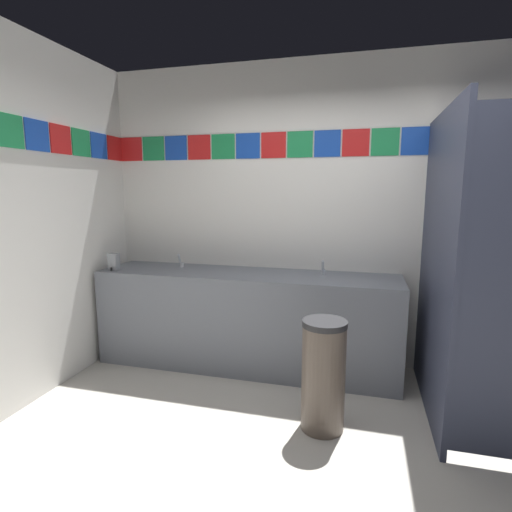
% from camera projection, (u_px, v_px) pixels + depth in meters
% --- Properties ---
extents(ground_plane, '(9.74, 9.74, 0.00)m').
position_uv_depth(ground_plane, '(315.00, 472.00, 2.33)').
color(ground_plane, '#B2ADA3').
extents(wall_back, '(4.43, 0.09, 2.79)m').
position_uv_depth(wall_back, '(339.00, 215.00, 3.68)').
color(wall_back, white).
rests_on(wall_back, ground_plane).
extents(vanity_counter, '(2.74, 0.62, 0.88)m').
position_uv_depth(vanity_counter, '(246.00, 319.00, 3.70)').
color(vanity_counter, slate).
rests_on(vanity_counter, ground_plane).
extents(faucet_left, '(0.04, 0.10, 0.14)m').
position_uv_depth(faucet_left, '(181.00, 262.00, 3.88)').
color(faucet_left, silver).
rests_on(faucet_left, vanity_counter).
extents(faucet_right, '(0.04, 0.10, 0.14)m').
position_uv_depth(faucet_right, '(323.00, 269.00, 3.53)').
color(faucet_right, silver).
rests_on(faucet_right, vanity_counter).
extents(soap_dispenser, '(0.09, 0.09, 0.16)m').
position_uv_depth(soap_dispenser, '(114.00, 262.00, 3.75)').
color(soap_dispenser, gray).
rests_on(soap_dispenser, vanity_counter).
extents(stall_divider, '(0.92, 1.33, 2.18)m').
position_uv_depth(stall_divider, '(472.00, 274.00, 2.59)').
color(stall_divider, '#33384C').
rests_on(stall_divider, ground_plane).
extents(toilet, '(0.39, 0.49, 0.74)m').
position_uv_depth(toilet, '(489.00, 364.00, 3.08)').
color(toilet, white).
rests_on(toilet, ground_plane).
extents(trash_bin, '(0.30, 0.30, 0.77)m').
position_uv_depth(trash_bin, '(323.00, 375.00, 2.71)').
color(trash_bin, brown).
rests_on(trash_bin, ground_plane).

